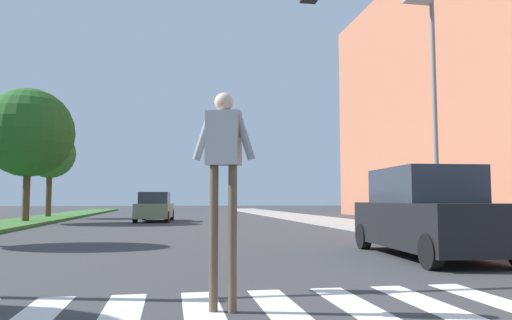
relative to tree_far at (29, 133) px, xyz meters
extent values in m
plane|color=#38383A|center=(7.82, 2.51, -4.77)|extent=(140.00, 140.00, 0.00)
cube|color=silver|center=(6.02, -21.41, -4.76)|extent=(0.45, 2.20, 0.01)
cube|color=silver|center=(6.92, -21.41, -4.76)|extent=(0.45, 2.20, 0.01)
cube|color=silver|center=(7.82, -21.41, -4.76)|extent=(0.45, 2.20, 0.01)
cube|color=silver|center=(8.72, -21.41, -4.76)|extent=(0.45, 2.20, 0.01)
cube|color=silver|center=(9.62, -21.41, -4.76)|extent=(0.45, 2.20, 0.01)
cube|color=silver|center=(10.52, -21.41, -4.76)|extent=(0.45, 2.20, 0.01)
cube|color=silver|center=(11.42, -21.41, -4.76)|extent=(0.45, 2.20, 0.01)
cube|color=#386B2D|center=(-0.25, 0.51, -4.69)|extent=(3.13, 64.00, 0.15)
cylinder|color=#4C3823|center=(0.00, 0.00, -3.00)|extent=(0.36, 0.36, 3.23)
sphere|color=#23561E|center=(0.00, 0.00, 0.01)|extent=(4.68, 4.68, 4.68)
cylinder|color=#4C3823|center=(-0.51, 6.91, -3.03)|extent=(0.36, 0.36, 3.18)
sphere|color=#2D6628|center=(-0.51, 6.91, -0.46)|extent=(3.28, 3.28, 3.28)
cube|color=#9E9991|center=(16.06, 0.51, -4.69)|extent=(3.00, 64.00, 0.15)
cylinder|color=slate|center=(15.56, -13.24, -0.87)|extent=(0.14, 0.14, 7.50)
cube|color=gray|center=(15.06, -13.24, 2.78)|extent=(0.90, 0.24, 0.16)
cylinder|color=brown|center=(8.13, -21.56, -3.94)|extent=(0.13, 0.13, 1.65)
cylinder|color=brown|center=(7.93, -21.48, -3.94)|extent=(0.13, 0.13, 1.65)
cube|color=gray|center=(8.03, -21.52, -2.81)|extent=(0.44, 0.36, 0.62)
cylinder|color=gray|center=(8.25, -21.60, -2.78)|extent=(0.28, 0.18, 0.58)
cylinder|color=gray|center=(7.81, -21.43, -2.78)|extent=(0.28, 0.18, 0.58)
sphere|color=beige|center=(8.03, -21.52, -2.39)|extent=(0.28, 0.28, 0.22)
cube|color=black|center=(13.05, -17.12, -4.07)|extent=(2.20, 4.72, 0.96)
cube|color=#2D333D|center=(13.06, -16.89, -3.19)|extent=(1.84, 2.64, 0.79)
cylinder|color=black|center=(12.06, -18.91, -4.45)|extent=(0.26, 0.65, 0.64)
cylinder|color=black|center=(14.04, -15.33, -4.45)|extent=(0.26, 0.65, 0.64)
cylinder|color=black|center=(12.30, -15.22, -4.45)|extent=(0.26, 0.65, 0.64)
cube|color=gray|center=(6.54, 1.66, -4.15)|extent=(2.18, 4.70, 0.80)
cube|color=#2D333D|center=(6.53, 1.43, -3.42)|extent=(1.77, 2.17, 0.66)
cylinder|color=black|center=(5.84, 3.55, -4.45)|extent=(0.27, 0.65, 0.64)
cylinder|color=black|center=(7.52, 3.43, -4.45)|extent=(0.27, 0.65, 0.64)
cylinder|color=black|center=(5.57, -0.11, -4.45)|extent=(0.27, 0.65, 0.64)
cylinder|color=black|center=(7.25, -0.23, -4.45)|extent=(0.27, 0.65, 0.64)
camera|label=1|loc=(7.44, -27.03, -3.51)|focal=34.02mm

